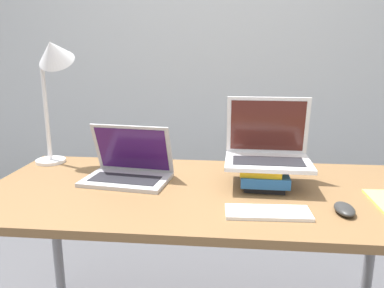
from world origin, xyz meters
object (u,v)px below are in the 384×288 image
object	(u,v)px
book_stack	(263,174)
laptop_on_books	(268,150)
desk_lamp	(53,67)
wireless_keyboard	(268,212)
mouse	(345,209)
laptop_left	(128,169)

from	to	relation	value
book_stack	laptop_on_books	bearing A→B (deg)	53.18
desk_lamp	wireless_keyboard	bearing A→B (deg)	-26.99
book_stack	desk_lamp	xyz separation A→B (m)	(-0.93, 0.19, 0.41)
book_stack	mouse	xyz separation A→B (m)	(0.25, -0.25, -0.03)
laptop_left	wireless_keyboard	world-z (taller)	laptop_left
book_stack	wireless_keyboard	xyz separation A→B (m)	(-0.01, -0.28, -0.04)
wireless_keyboard	mouse	world-z (taller)	mouse
book_stack	laptop_on_books	size ratio (longest dim) A/B	0.75
wireless_keyboard	laptop_on_books	bearing A→B (deg)	85.88
laptop_left	mouse	size ratio (longest dim) A/B	3.29
laptop_left	mouse	xyz separation A→B (m)	(0.80, -0.26, -0.03)
mouse	desk_lamp	size ratio (longest dim) A/B	0.18
book_stack	mouse	bearing A→B (deg)	-44.97
mouse	desk_lamp	bearing A→B (deg)	159.62
laptop_left	wireless_keyboard	xyz separation A→B (m)	(0.55, -0.29, -0.04)
wireless_keyboard	desk_lamp	size ratio (longest dim) A/B	0.46
laptop_on_books	desk_lamp	bearing A→B (deg)	169.94
mouse	book_stack	bearing A→B (deg)	135.03
laptop_on_books	mouse	distance (m)	0.38
desk_lamp	laptop_on_books	bearing A→B (deg)	-10.06
laptop_left	book_stack	bearing A→B (deg)	-1.13
mouse	desk_lamp	world-z (taller)	desk_lamp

